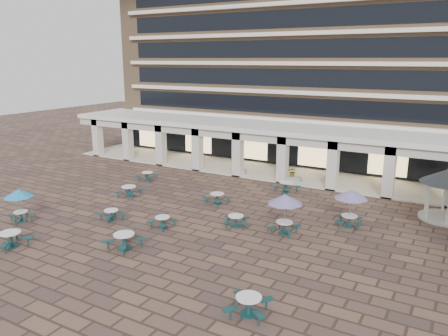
{
  "coord_description": "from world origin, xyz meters",
  "views": [
    {
      "loc": [
        15.37,
        -20.72,
        10.1
      ],
      "look_at": [
        1.85,
        3.0,
        3.25
      ],
      "focal_mm": 35.0,
      "sensor_mm": 36.0,
      "label": 1
    }
  ],
  "objects_px": {
    "planter_left": "(238,168)",
    "planter_right": "(292,176)",
    "picnic_table_1": "(124,240)",
    "picnic_table_2": "(249,304)",
    "picnic_table_0": "(11,238)"
  },
  "relations": [
    {
      "from": "picnic_table_0",
      "to": "planter_left",
      "type": "relative_size",
      "value": 1.41
    },
    {
      "from": "picnic_table_2",
      "to": "planter_right",
      "type": "height_order",
      "value": "planter_right"
    },
    {
      "from": "picnic_table_1",
      "to": "planter_right",
      "type": "relative_size",
      "value": 1.4
    },
    {
      "from": "picnic_table_0",
      "to": "picnic_table_2",
      "type": "xyz_separation_m",
      "value": [
        14.37,
        0.59,
        -0.03
      ]
    },
    {
      "from": "picnic_table_2",
      "to": "planter_right",
      "type": "bearing_deg",
      "value": 96.52
    },
    {
      "from": "picnic_table_2",
      "to": "planter_left",
      "type": "relative_size",
      "value": 1.34
    },
    {
      "from": "picnic_table_1",
      "to": "planter_right",
      "type": "bearing_deg",
      "value": 86.32
    },
    {
      "from": "picnic_table_1",
      "to": "picnic_table_2",
      "type": "distance_m",
      "value": 9.06
    },
    {
      "from": "picnic_table_1",
      "to": "planter_left",
      "type": "xyz_separation_m",
      "value": [
        -2.0,
        17.09,
        0.06
      ]
    },
    {
      "from": "picnic_table_1",
      "to": "planter_right",
      "type": "distance_m",
      "value": 17.39
    },
    {
      "from": "picnic_table_1",
      "to": "planter_right",
      "type": "xyz_separation_m",
      "value": [
        3.17,
        17.09,
        0.04
      ]
    },
    {
      "from": "picnic_table_0",
      "to": "picnic_table_1",
      "type": "distance_m",
      "value": 6.33
    },
    {
      "from": "planter_left",
      "to": "picnic_table_2",
      "type": "bearing_deg",
      "value": -61.02
    },
    {
      "from": "planter_left",
      "to": "planter_right",
      "type": "bearing_deg",
      "value": 0.0
    },
    {
      "from": "picnic_table_1",
      "to": "picnic_table_2",
      "type": "height_order",
      "value": "picnic_table_1"
    }
  ]
}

